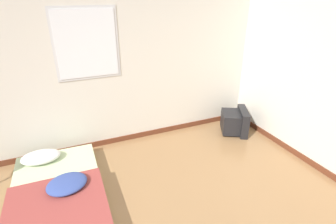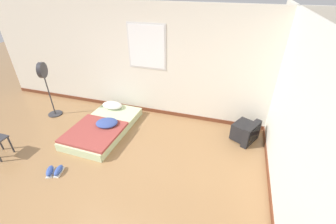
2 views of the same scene
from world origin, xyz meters
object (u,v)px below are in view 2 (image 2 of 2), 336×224
object	(u,v)px
mattress_bed	(103,126)
sneaker_pair	(54,171)
crt_tv	(246,132)
standing_fan	(45,80)

from	to	relation	value
mattress_bed	sneaker_pair	distance (m)	1.42
crt_tv	sneaker_pair	world-z (taller)	crt_tv
sneaker_pair	standing_fan	world-z (taller)	standing_fan
crt_tv	sneaker_pair	bearing A→B (deg)	-148.08
mattress_bed	crt_tv	bearing A→B (deg)	11.06
standing_fan	crt_tv	bearing A→B (deg)	4.28
crt_tv	standing_fan	distance (m)	4.69
mattress_bed	standing_fan	world-z (taller)	standing_fan
mattress_bed	crt_tv	xyz separation A→B (m)	(3.06, 0.60, 0.09)
sneaker_pair	standing_fan	size ratio (longest dim) A/B	0.25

